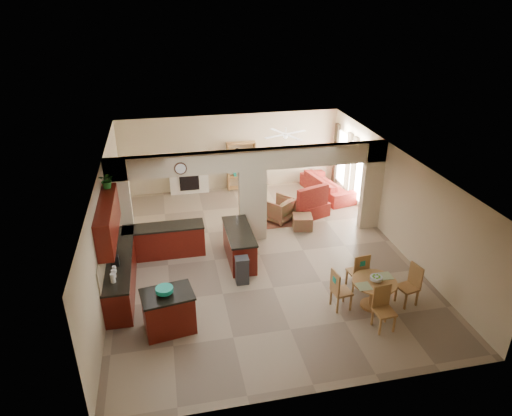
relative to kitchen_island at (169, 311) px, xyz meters
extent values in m
plane|color=gray|center=(2.60, 2.64, -0.48)|extent=(10.00, 10.00, 0.00)
plane|color=white|center=(2.60, 2.64, 2.32)|extent=(10.00, 10.00, 0.00)
plane|color=#C7B191|center=(2.60, 7.64, 0.92)|extent=(8.00, 0.00, 8.00)
plane|color=#C7B191|center=(2.60, -2.36, 0.92)|extent=(8.00, 0.00, 8.00)
plane|color=#C7B191|center=(-1.40, 2.64, 0.92)|extent=(0.00, 10.00, 10.00)
plane|color=#C7B191|center=(6.60, 2.64, 0.92)|extent=(0.00, 10.00, 10.00)
cube|color=#C7B191|center=(-1.10, 3.64, 0.92)|extent=(0.60, 0.25, 2.80)
cube|color=#C7B191|center=(2.60, 3.64, 0.62)|extent=(0.80, 0.25, 2.20)
cube|color=#C7B191|center=(6.30, 3.64, 0.92)|extent=(0.60, 0.25, 2.80)
cube|color=#C7B191|center=(2.60, 3.64, 2.02)|extent=(8.00, 0.25, 0.60)
cube|color=#471008|center=(-1.10, 1.84, -0.05)|extent=(0.60, 3.20, 0.86)
cube|color=black|center=(-1.10, 1.84, 0.41)|extent=(0.62, 3.22, 0.05)
cube|color=tan|center=(-1.38, 1.84, 0.72)|extent=(0.02, 3.20, 0.55)
cube|color=#471008|center=(0.00, 3.21, -0.05)|extent=(2.20, 0.60, 0.86)
cube|color=black|center=(0.00, 3.21, 0.41)|extent=(2.22, 0.62, 0.05)
cube|color=#471008|center=(-1.22, 1.84, 1.44)|extent=(0.35, 2.40, 0.90)
cube|color=#471008|center=(2.00, 2.54, -0.05)|extent=(0.65, 1.80, 0.86)
cube|color=black|center=(2.00, 2.54, 0.41)|extent=(0.70, 1.85, 0.05)
cube|color=silver|center=(2.00, 1.69, -0.06)|extent=(0.58, 0.04, 0.70)
cylinder|color=#452517|center=(0.60, 3.49, 1.97)|extent=(0.34, 0.03, 0.34)
cube|color=brown|center=(3.80, 4.74, -0.47)|extent=(1.60, 1.30, 0.01)
cube|color=beige|center=(1.00, 7.48, 0.07)|extent=(1.40, 0.28, 1.10)
cube|color=black|center=(1.00, 7.34, 0.02)|extent=(0.70, 0.04, 0.70)
cube|color=beige|center=(1.00, 7.46, 0.67)|extent=(1.60, 0.35, 0.10)
cube|color=olive|center=(2.95, 7.46, 0.42)|extent=(1.00, 0.32, 1.80)
cube|color=white|center=(6.57, 4.94, 0.72)|extent=(0.02, 0.90, 1.90)
cube|color=white|center=(6.57, 6.64, 0.72)|extent=(0.02, 0.90, 1.90)
cube|color=white|center=(6.57, 5.79, 0.57)|extent=(0.02, 0.70, 2.10)
cube|color=#391717|center=(6.53, 4.34, 0.72)|extent=(0.10, 0.28, 2.30)
cube|color=#391717|center=(6.53, 5.54, 0.72)|extent=(0.10, 0.28, 2.30)
cube|color=#391717|center=(6.53, 6.04, 0.72)|extent=(0.10, 0.28, 2.30)
cube|color=#391717|center=(6.53, 7.24, 0.72)|extent=(0.10, 0.28, 2.30)
cylinder|color=white|center=(4.10, 5.64, 2.08)|extent=(1.00, 1.00, 0.10)
cube|color=#471008|center=(0.00, 0.00, -0.03)|extent=(1.15, 0.89, 0.90)
cube|color=black|center=(0.00, 0.00, 0.45)|extent=(1.21, 0.95, 0.05)
cylinder|color=#169880|center=(-0.04, -0.03, 0.56)|extent=(0.37, 0.37, 0.18)
cube|color=#2D2D2F|center=(1.87, 1.41, -0.14)|extent=(0.33, 0.28, 0.68)
cylinder|color=olive|center=(4.71, -0.16, 0.21)|extent=(1.04, 1.04, 0.04)
cylinder|color=olive|center=(4.71, -0.16, -0.13)|extent=(0.15, 0.15, 0.67)
cylinder|color=olive|center=(4.71, -0.16, -0.45)|extent=(0.53, 0.53, 0.06)
cylinder|color=#5EA322|center=(4.73, -0.17, 0.30)|extent=(0.28, 0.28, 0.15)
imported|color=maroon|center=(5.90, 6.25, -0.12)|extent=(2.60, 1.42, 0.72)
cube|color=maroon|center=(4.72, 4.82, -0.25)|extent=(1.39, 1.26, 0.46)
imported|color=maroon|center=(3.67, 4.66, -0.10)|extent=(1.16, 1.17, 0.76)
cube|color=maroon|center=(4.25, 3.95, -0.27)|extent=(0.68, 0.68, 0.42)
imported|color=#195416|center=(-1.22, 2.70, 2.10)|extent=(0.45, 0.41, 0.42)
cube|color=olive|center=(4.64, 0.64, -0.03)|extent=(0.46, 0.46, 0.05)
cube|color=olive|center=(4.79, 0.83, -0.26)|extent=(0.04, 0.04, 0.44)
cube|color=olive|center=(4.45, 0.79, -0.26)|extent=(0.04, 0.04, 0.44)
cube|color=olive|center=(4.83, 0.49, -0.26)|extent=(0.04, 0.04, 0.44)
cube|color=olive|center=(4.49, 0.46, -0.26)|extent=(0.04, 0.04, 0.44)
cube|color=olive|center=(4.66, 0.45, 0.27)|extent=(0.42, 0.08, 0.55)
cube|color=#169880|center=(4.66, 0.43, 0.34)|extent=(0.14, 0.02, 0.14)
cube|color=olive|center=(5.55, -0.23, -0.03)|extent=(0.50, 0.50, 0.05)
cube|color=olive|center=(5.34, -0.10, -0.26)|extent=(0.04, 0.04, 0.44)
cube|color=olive|center=(5.42, -0.43, -0.26)|extent=(0.04, 0.04, 0.44)
cube|color=olive|center=(5.67, -0.02, -0.26)|extent=(0.04, 0.04, 0.44)
cube|color=olive|center=(5.75, -0.35, -0.26)|extent=(0.04, 0.04, 0.44)
cube|color=olive|center=(5.73, -0.18, 0.27)|extent=(0.13, 0.42, 0.55)
cube|color=#169880|center=(5.76, -0.18, 0.34)|extent=(0.04, 0.14, 0.14)
cube|color=olive|center=(4.60, -0.94, -0.03)|extent=(0.45, 0.45, 0.05)
cube|color=olive|center=(4.44, -1.12, -0.26)|extent=(0.04, 0.04, 0.44)
cube|color=olive|center=(4.78, -1.10, -0.26)|extent=(0.04, 0.04, 0.44)
cube|color=olive|center=(4.42, -0.78, -0.26)|extent=(0.04, 0.04, 0.44)
cube|color=olive|center=(4.76, -0.76, -0.26)|extent=(0.04, 0.04, 0.44)
cube|color=olive|center=(4.59, -0.75, 0.27)|extent=(0.42, 0.07, 0.55)
cube|color=#169880|center=(4.59, -0.73, 0.34)|extent=(0.14, 0.02, 0.14)
cube|color=olive|center=(3.96, -0.05, -0.03)|extent=(0.46, 0.46, 0.05)
cube|color=olive|center=(4.15, -0.20, -0.26)|extent=(0.04, 0.04, 0.44)
cube|color=olive|center=(4.11, 0.14, -0.26)|extent=(0.04, 0.04, 0.44)
cube|color=olive|center=(3.81, -0.24, -0.26)|extent=(0.04, 0.04, 0.44)
cube|color=olive|center=(3.77, 0.10, -0.26)|extent=(0.04, 0.04, 0.44)
cube|color=olive|center=(3.77, -0.07, 0.27)|extent=(0.09, 0.42, 0.55)
cube|color=#169880|center=(3.75, -0.07, 0.34)|extent=(0.03, 0.14, 0.14)
camera|label=1|loc=(0.23, -8.16, 6.32)|focal=32.00mm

